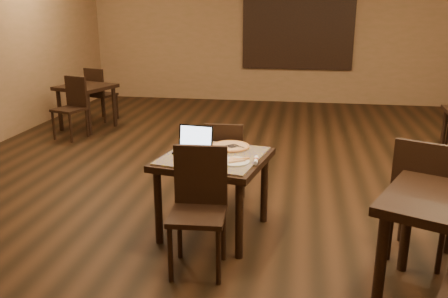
% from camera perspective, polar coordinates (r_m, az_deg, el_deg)
% --- Properties ---
extents(ground, '(10.00, 10.00, 0.00)m').
position_cam_1_polar(ground, '(5.90, 2.60, -3.59)').
color(ground, black).
rests_on(ground, ground).
extents(wall_back, '(8.00, 0.02, 3.00)m').
position_cam_1_polar(wall_back, '(10.52, 6.06, 13.79)').
color(wall_back, '#94694B').
rests_on(wall_back, ground).
extents(mural, '(2.34, 0.05, 1.64)m').
position_cam_1_polar(mural, '(10.46, 8.87, 13.94)').
color(mural, '#286793').
rests_on(mural, wall_back).
extents(tiled_table, '(1.08, 1.08, 0.76)m').
position_cam_1_polar(tiled_table, '(4.33, -1.25, -2.03)').
color(tiled_table, black).
rests_on(tiled_table, ground).
extents(chair_main_near, '(0.46, 0.46, 1.00)m').
position_cam_1_polar(chair_main_near, '(3.81, -3.02, -6.35)').
color(chair_main_near, black).
rests_on(chair_main_near, ground).
extents(chair_main_far, '(0.41, 0.41, 0.92)m').
position_cam_1_polar(chair_main_far, '(4.95, 0.09, -1.25)').
color(chair_main_far, black).
rests_on(chair_main_far, ground).
extents(laptop, '(0.36, 0.30, 0.23)m').
position_cam_1_polar(laptop, '(4.42, -3.57, 0.53)').
color(laptop, black).
rests_on(laptop, tiled_table).
extents(plate, '(0.26, 0.26, 0.01)m').
position_cam_1_polar(plate, '(4.10, 1.30, -1.54)').
color(plate, white).
rests_on(plate, tiled_table).
extents(pizza_slice, '(0.26, 0.26, 0.02)m').
position_cam_1_polar(pizza_slice, '(4.09, 1.30, -1.34)').
color(pizza_slice, beige).
rests_on(pizza_slice, plate).
extents(pizza_pan, '(0.36, 0.36, 0.01)m').
position_cam_1_polar(pizza_pan, '(4.51, 0.80, 0.15)').
color(pizza_pan, silver).
rests_on(pizza_pan, tiled_table).
extents(pizza_whole, '(0.36, 0.36, 0.03)m').
position_cam_1_polar(pizza_whole, '(4.50, 0.80, 0.33)').
color(pizza_whole, beige).
rests_on(pizza_whole, pizza_pan).
extents(spatula, '(0.26, 0.26, 0.01)m').
position_cam_1_polar(spatula, '(4.48, 1.01, 0.35)').
color(spatula, silver).
rests_on(spatula, pizza_whole).
extents(napkin_roll, '(0.04, 0.17, 0.04)m').
position_cam_1_polar(napkin_roll, '(4.11, 3.87, -1.35)').
color(napkin_roll, white).
rests_on(napkin_roll, tiled_table).
extents(other_table_b, '(1.01, 1.01, 0.75)m').
position_cam_1_polar(other_table_b, '(8.49, -16.25, 6.52)').
color(other_table_b, black).
rests_on(other_table_b, ground).
extents(other_table_b_chair_near, '(0.53, 0.53, 0.98)m').
position_cam_1_polar(other_table_b_chair_near, '(7.99, -17.77, 5.20)').
color(other_table_b_chair_near, black).
rests_on(other_table_b_chair_near, ground).
extents(other_table_b_chair_far, '(0.53, 0.53, 0.98)m').
position_cam_1_polar(other_table_b_chair_far, '(9.02, -14.82, 6.73)').
color(other_table_b_chair_far, black).
rests_on(other_table_b_chair_far, ground).
extents(other_table_c_chair_far, '(0.61, 0.61, 1.07)m').
position_cam_1_polar(other_table_c_chair_far, '(4.17, 22.81, -5.06)').
color(other_table_c_chair_far, black).
rests_on(other_table_c_chair_far, ground).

